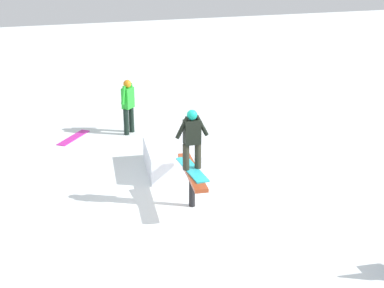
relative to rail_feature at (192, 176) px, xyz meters
name	(u,v)px	position (x,y,z in m)	size (l,w,h in m)	color
ground_plane	(192,206)	(0.00, 0.00, -0.72)	(60.00, 60.00, 0.00)	white
rail_feature	(192,176)	(0.00, 0.00, 0.00)	(2.04, 0.55, 0.87)	black
snow_kicker_ramp	(176,158)	(-2.03, 0.28, -0.38)	(1.80, 1.50, 0.68)	white
main_rider_on_rail	(192,141)	(0.00, 0.00, 0.82)	(1.43, 0.75, 1.36)	#2BC1CE
bystander_green	(128,104)	(-5.23, -0.22, 0.22)	(0.54, 0.55, 1.67)	black
loose_snowboard_magenta	(74,138)	(-5.35, -1.90, -0.71)	(1.42, 0.28, 0.02)	#D424A3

